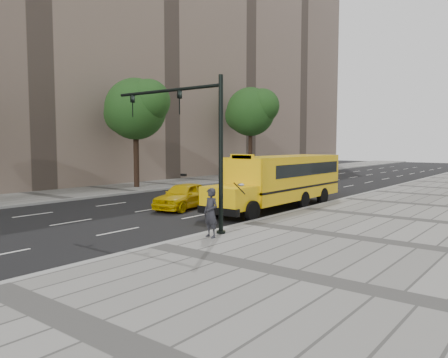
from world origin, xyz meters
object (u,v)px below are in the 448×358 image
Objects in this scene: pedestrian at (211,213)px; school_bus at (284,177)px; taxi_near at (184,196)px; tree_c at (251,111)px; taxi_far at (258,182)px; tree_b at (136,108)px; traffic_signal at (194,135)px.

school_bus is at bearing 112.50° from pedestrian.
school_bus is 2.62× the size of taxi_near.
tree_c is 17.28m from taxi_far.
pedestrian is at bearing -50.60° from taxi_near.
tree_b is at bearing -90.03° from tree_c.
tree_c is 24.27m from school_bus.
tree_c is at bearing 129.08° from school_bus.
traffic_signal is (15.59, -26.85, -3.19)m from tree_c.
traffic_signal is at bearing -59.86° from tree_c.
school_bus is at bearing 31.78° from taxi_near.
tree_c is (0.01, 16.51, 0.71)m from tree_b.
tree_c reaches higher than pedestrian.
traffic_signal reaches higher than pedestrian.
traffic_signal is at bearing 161.02° from pedestrian.
tree_c is 5.25× the size of pedestrian.
school_bus is 7.73m from taxi_far.
pedestrian is at bearing -76.32° from school_bus.
school_bus is 5.87m from taxi_near.
pedestrian is (7.67, -14.79, 0.31)m from taxi_far.
tree_b is 13.43m from taxi_near.
tree_c reaches higher than tree_b.
tree_c is 2.25× the size of taxi_near.
pedestrian is (2.27, -9.34, -0.67)m from school_bus.
tree_b is 1.88× the size of taxi_far.
traffic_signal is (4.94, -4.59, 3.34)m from taxi_near.
school_bus is 2.41× the size of taxi_far.
tree_c is at bearing 120.81° from taxi_far.
taxi_near is 0.69× the size of traffic_signal.
taxi_far is (-5.39, 5.45, -0.97)m from school_bus.
pedestrian is at bearing -27.80° from traffic_signal.
school_bus reaches higher than taxi_near.
taxi_near is 2.33× the size of pedestrian.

